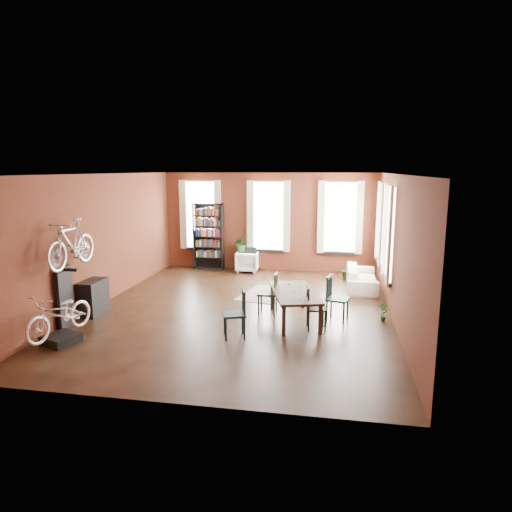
% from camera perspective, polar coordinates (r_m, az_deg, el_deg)
% --- Properties ---
extents(room, '(9.00, 9.04, 3.22)m').
position_cam_1_polar(room, '(11.08, -0.11, 4.74)').
color(room, black).
rests_on(room, ground).
extents(dining_table, '(1.39, 2.13, 0.67)m').
position_cam_1_polar(dining_table, '(10.16, 4.79, -6.25)').
color(dining_table, '#433228').
rests_on(dining_table, ground).
extents(dining_chair_a, '(0.56, 0.56, 0.97)m').
position_cam_1_polar(dining_chair_a, '(9.12, -2.73, -7.26)').
color(dining_chair_a, '#1B3C3D').
rests_on(dining_chair_a, ground).
extents(dining_chair_b, '(0.44, 0.44, 0.96)m').
position_cam_1_polar(dining_chair_b, '(10.60, 1.47, -4.67)').
color(dining_chair_b, '#1E2E1B').
rests_on(dining_chair_b, ground).
extents(dining_chair_c, '(0.48, 0.48, 0.91)m').
position_cam_1_polar(dining_chair_c, '(9.67, 7.55, -6.48)').
color(dining_chair_c, black).
rests_on(dining_chair_c, ground).
extents(dining_chair_d, '(0.56, 0.56, 1.00)m').
position_cam_1_polar(dining_chair_d, '(10.23, 10.17, -5.29)').
color(dining_chair_d, '#193735').
rests_on(dining_chair_d, ground).
extents(bookshelf, '(1.00, 0.32, 2.20)m').
position_cam_1_polar(bookshelf, '(15.29, -5.95, 2.45)').
color(bookshelf, black).
rests_on(bookshelf, ground).
extents(white_armchair, '(0.74, 0.70, 0.72)m').
position_cam_1_polar(white_armchair, '(14.90, -1.12, -0.60)').
color(white_armchair, white).
rests_on(white_armchair, ground).
extents(cream_sofa, '(0.61, 2.08, 0.81)m').
position_cam_1_polar(cream_sofa, '(13.17, 13.12, -2.20)').
color(cream_sofa, beige).
rests_on(cream_sofa, ground).
extents(striped_rug, '(1.41, 1.91, 0.01)m').
position_cam_1_polar(striped_rug, '(12.31, 1.10, -4.75)').
color(striped_rug, black).
rests_on(striped_rug, ground).
extents(bike_trainer, '(0.75, 0.75, 0.17)m').
position_cam_1_polar(bike_trainer, '(9.70, -23.18, -9.52)').
color(bike_trainer, black).
rests_on(bike_trainer, ground).
extents(bike_wall_rack, '(0.16, 0.60, 1.30)m').
position_cam_1_polar(bike_wall_rack, '(10.47, -22.77, -4.77)').
color(bike_wall_rack, black).
rests_on(bike_wall_rack, ground).
extents(console_table, '(0.40, 0.80, 0.80)m').
position_cam_1_polar(console_table, '(11.21, -19.68, -4.88)').
color(console_table, black).
rests_on(console_table, ground).
extents(plant_stand, '(0.40, 0.40, 0.61)m').
position_cam_1_polar(plant_stand, '(15.15, -1.75, -0.63)').
color(plant_stand, black).
rests_on(plant_stand, ground).
extents(plant_by_sofa, '(0.41, 0.63, 0.27)m').
position_cam_1_polar(plant_by_sofa, '(14.20, 11.28, -2.32)').
color(plant_by_sofa, '#264F1F').
rests_on(plant_by_sofa, ground).
extents(plant_small, '(0.36, 0.46, 0.15)m').
position_cam_1_polar(plant_small, '(10.57, 15.56, -7.43)').
color(plant_small, '#2F6327').
rests_on(plant_small, ground).
extents(bicycle_floor, '(0.71, 0.94, 1.61)m').
position_cam_1_polar(bicycle_floor, '(9.42, -23.47, -4.47)').
color(bicycle_floor, white).
rests_on(bicycle_floor, bike_trainer).
extents(bicycle_hung, '(0.47, 1.00, 1.66)m').
position_cam_1_polar(bicycle_hung, '(10.06, -22.19, 3.29)').
color(bicycle_hung, '#A5A8AD').
rests_on(bicycle_hung, bike_wall_rack).
extents(plant_on_stand, '(0.69, 0.72, 0.45)m').
position_cam_1_polar(plant_on_stand, '(15.09, -1.86, 1.35)').
color(plant_on_stand, '#255823').
rests_on(plant_on_stand, plant_stand).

